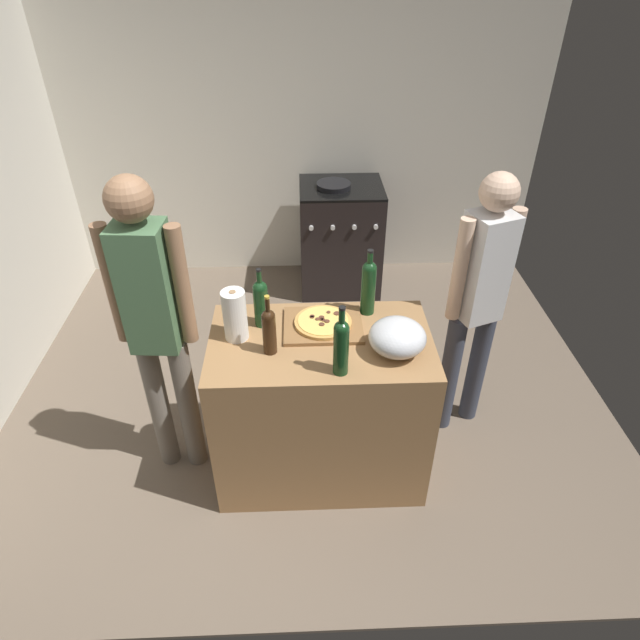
{
  "coord_description": "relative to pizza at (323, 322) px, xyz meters",
  "views": [
    {
      "loc": [
        0.11,
        -1.47,
        2.56
      ],
      "look_at": [
        0.2,
        0.76,
        0.96
      ],
      "focal_mm": 30.47,
      "sensor_mm": 36.0,
      "label": 1
    }
  ],
  "objects": [
    {
      "name": "wine_bottle_green",
      "position": [
        0.06,
        -0.35,
        0.13
      ],
      "size": [
        0.07,
        0.07,
        0.36
      ],
      "color": "#143819",
      "rests_on": "counter"
    },
    {
      "name": "wine_bottle_amber",
      "position": [
        -0.26,
        -0.19,
        0.1
      ],
      "size": [
        0.07,
        0.07,
        0.32
      ],
      "color": "#331E0F",
      "rests_on": "counter"
    },
    {
      "name": "paper_towel_roll",
      "position": [
        -0.43,
        -0.07,
        0.1
      ],
      "size": [
        0.12,
        0.12,
        0.27
      ],
      "color": "white",
      "rests_on": "counter"
    },
    {
      "name": "wine_bottle_dark",
      "position": [
        -0.31,
        0.04,
        0.11
      ],
      "size": [
        0.08,
        0.08,
        0.33
      ],
      "color": "#143819",
      "rests_on": "counter"
    },
    {
      "name": "counter",
      "position": [
        -0.02,
        -0.11,
        -0.49
      ],
      "size": [
        1.12,
        0.67,
        0.91
      ],
      "primitive_type": "cube",
      "color": "#9E7247",
      "rests_on": "ground_plane"
    },
    {
      "name": "person_in_stripes",
      "position": [
        -0.83,
        -0.05,
        0.08
      ],
      "size": [
        0.4,
        0.22,
        1.75
      ],
      "color": "slate",
      "rests_on": "ground_plane"
    },
    {
      "name": "person_in_red",
      "position": [
        0.86,
        0.21,
        0.0
      ],
      "size": [
        0.37,
        0.26,
        1.64
      ],
      "color": "#383D4C",
      "rests_on": "ground_plane"
    },
    {
      "name": "cutting_board",
      "position": [
        -0.0,
        -0.0,
        -0.02
      ],
      "size": [
        0.4,
        0.32,
        0.02
      ],
      "primitive_type": "cube",
      "color": "olive",
      "rests_on": "counter"
    },
    {
      "name": "pizza",
      "position": [
        0.0,
        0.0,
        0.0
      ],
      "size": [
        0.29,
        0.29,
        0.03
      ],
      "color": "tan",
      "rests_on": "cutting_board"
    },
    {
      "name": "wine_bottle_clear",
      "position": [
        0.24,
        0.13,
        0.14
      ],
      "size": [
        0.08,
        0.08,
        0.37
      ],
      "color": "#143819",
      "rests_on": "counter"
    },
    {
      "name": "mixing_bowl",
      "position": [
        0.34,
        -0.21,
        0.05
      ],
      "size": [
        0.28,
        0.28,
        0.17
      ],
      "color": "#B2B2B7",
      "rests_on": "counter"
    },
    {
      "name": "kitchen_wall_rear",
      "position": [
        -0.21,
        2.28,
        0.36
      ],
      "size": [
        4.23,
        0.1,
        2.6
      ],
      "primitive_type": "cube",
      "color": "silver",
      "rests_on": "ground_plane"
    },
    {
      "name": "ground_plane",
      "position": [
        -0.21,
        0.73,
        -0.95
      ],
      "size": [
        4.23,
        3.6,
        0.02
      ],
      "primitive_type": "cube",
      "color": "#6B5B4C"
    },
    {
      "name": "stove",
      "position": [
        0.23,
        1.88,
        -0.48
      ],
      "size": [
        0.67,
        0.59,
        0.96
      ],
      "color": "black",
      "rests_on": "ground_plane"
    }
  ]
}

